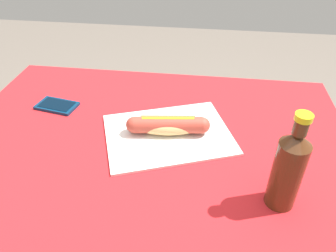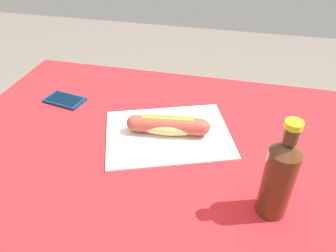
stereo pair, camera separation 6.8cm
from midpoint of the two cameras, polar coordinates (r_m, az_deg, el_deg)
dining_table at (r=0.97m, az=-0.99°, el=-9.47°), size 1.07×0.78×0.75m
paper_wrapper at (r=0.88m, az=2.23°, el=-1.49°), size 0.40×0.35×0.01m
hot_dog at (r=0.86m, az=2.28°, el=0.06°), size 0.22×0.07×0.05m
cell_phone at (r=1.06m, az=-16.01°, el=4.40°), size 0.13×0.09×0.01m
soda_bottle at (r=0.67m, az=21.85°, el=-8.38°), size 0.06×0.06×0.23m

